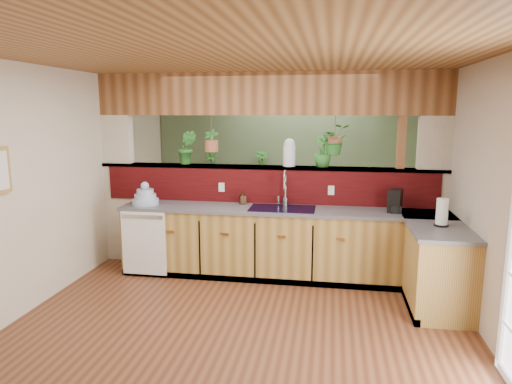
% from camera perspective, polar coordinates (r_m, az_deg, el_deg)
% --- Properties ---
extents(ground, '(4.60, 7.00, 0.01)m').
position_cam_1_polar(ground, '(5.14, -0.87, -14.14)').
color(ground, brown).
rests_on(ground, ground).
extents(ceiling, '(4.60, 7.00, 0.01)m').
position_cam_1_polar(ceiling, '(4.71, -0.96, 16.08)').
color(ceiling, brown).
rests_on(ceiling, ground).
extents(wall_back, '(4.60, 0.02, 2.60)m').
position_cam_1_polar(wall_back, '(8.19, 3.51, 4.46)').
color(wall_back, beige).
rests_on(wall_back, ground).
extents(wall_left, '(0.02, 7.00, 2.60)m').
position_cam_1_polar(wall_left, '(5.64, -24.59, 0.93)').
color(wall_left, beige).
rests_on(wall_left, ground).
extents(wall_right, '(0.02, 7.00, 2.60)m').
position_cam_1_polar(wall_right, '(4.90, 26.60, -0.51)').
color(wall_right, beige).
rests_on(wall_right, ground).
extents(pass_through_partition, '(4.60, 0.21, 2.60)m').
position_cam_1_polar(pass_through_partition, '(6.08, 1.65, 1.43)').
color(pass_through_partition, beige).
rests_on(pass_through_partition, ground).
extents(pass_through_ledge, '(4.60, 0.21, 0.04)m').
position_cam_1_polar(pass_through_ledge, '(6.06, 1.38, 3.11)').
color(pass_through_ledge, brown).
rests_on(pass_through_ledge, ground).
extents(header_beam, '(4.60, 0.15, 0.55)m').
position_cam_1_polar(header_beam, '(6.02, 1.42, 12.17)').
color(header_beam, brown).
rests_on(header_beam, ground).
extents(sage_backwall, '(4.55, 0.02, 2.55)m').
position_cam_1_polar(sage_backwall, '(8.17, 3.50, 4.44)').
color(sage_backwall, '#566F4B').
rests_on(sage_backwall, ground).
extents(countertop, '(4.14, 1.52, 0.90)m').
position_cam_1_polar(countertop, '(5.72, 9.04, -6.89)').
color(countertop, olive).
rests_on(countertop, ground).
extents(dishwasher, '(0.58, 0.03, 0.82)m').
position_cam_1_polar(dishwasher, '(5.99, -13.86, -6.20)').
color(dishwasher, white).
rests_on(dishwasher, ground).
extents(navy_sink, '(0.82, 0.50, 0.18)m').
position_cam_1_polar(navy_sink, '(5.76, 3.30, -2.83)').
color(navy_sink, black).
rests_on(navy_sink, countertop).
extents(faucet, '(0.21, 0.21, 0.47)m').
position_cam_1_polar(faucet, '(5.84, 3.61, 0.68)').
color(faucet, '#B7B7B2').
rests_on(faucet, countertop).
extents(dish_stack, '(0.34, 0.34, 0.30)m').
position_cam_1_polar(dish_stack, '(6.13, -13.66, -0.66)').
color(dish_stack, '#A2B3D1').
rests_on(dish_stack, countertop).
extents(soap_dispenser, '(0.11, 0.11, 0.18)m').
position_cam_1_polar(soap_dispenser, '(5.98, -1.67, -0.70)').
color(soap_dispenser, '#352113').
rests_on(soap_dispenser, countertop).
extents(coffee_maker, '(0.15, 0.25, 0.27)m').
position_cam_1_polar(coffee_maker, '(5.77, 17.01, -1.16)').
color(coffee_maker, black).
rests_on(coffee_maker, countertop).
extents(paper_towel, '(0.15, 0.15, 0.32)m').
position_cam_1_polar(paper_towel, '(5.23, 22.23, -2.42)').
color(paper_towel, black).
rests_on(paper_towel, countertop).
extents(glass_jar, '(0.16, 0.16, 0.36)m').
position_cam_1_polar(glass_jar, '(6.00, 4.18, 4.96)').
color(glass_jar, silver).
rests_on(glass_jar, pass_through_ledge).
extents(ledge_plant_left, '(0.28, 0.24, 0.46)m').
position_cam_1_polar(ledge_plant_left, '(6.28, -8.62, 5.53)').
color(ledge_plant_left, '#276825').
rests_on(ledge_plant_left, pass_through_ledge).
extents(ledge_plant_right, '(0.30, 0.30, 0.41)m').
position_cam_1_polar(ledge_plant_right, '(5.98, 8.33, 5.07)').
color(ledge_plant_right, '#276825').
rests_on(ledge_plant_right, pass_through_ledge).
extents(hanging_plant_a, '(0.22, 0.18, 0.50)m').
position_cam_1_polar(hanging_plant_a, '(6.17, -5.62, 7.21)').
color(hanging_plant_a, brown).
rests_on(hanging_plant_a, header_beam).
extents(hanging_plant_b, '(0.43, 0.40, 0.51)m').
position_cam_1_polar(hanging_plant_b, '(5.96, 9.87, 8.08)').
color(hanging_plant_b, brown).
rests_on(hanging_plant_b, header_beam).
extents(shelving_console, '(1.45, 0.66, 0.94)m').
position_cam_1_polar(shelving_console, '(8.16, -1.28, -1.23)').
color(shelving_console, black).
rests_on(shelving_console, ground).
extents(shelf_plant_a, '(0.25, 0.19, 0.42)m').
position_cam_1_polar(shelf_plant_a, '(8.19, -5.62, 3.58)').
color(shelf_plant_a, '#276825').
rests_on(shelf_plant_a, shelving_console).
extents(shelf_plant_b, '(0.33, 0.33, 0.45)m').
position_cam_1_polar(shelf_plant_b, '(8.00, 0.67, 3.56)').
color(shelf_plant_b, '#276825').
rests_on(shelf_plant_b, shelving_console).
extents(floor_plant, '(0.68, 0.61, 0.68)m').
position_cam_1_polar(floor_plant, '(7.03, 8.23, -4.55)').
color(floor_plant, '#276825').
rests_on(floor_plant, ground).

